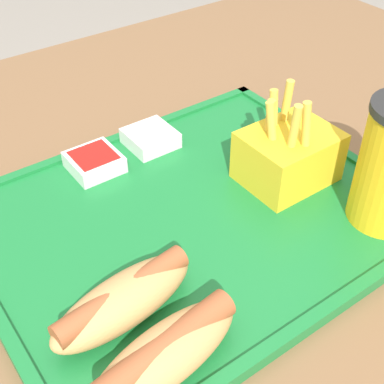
{
  "coord_description": "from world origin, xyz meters",
  "views": [
    {
      "loc": [
        0.22,
        0.35,
        1.1
      ],
      "look_at": [
        -0.02,
        0.01,
        0.76
      ],
      "focal_mm": 50.0,
      "sensor_mm": 36.0,
      "label": 1
    }
  ],
  "objects_px": {
    "hot_dog_near": "(123,300)",
    "sauce_cup_ketchup": "(94,162)",
    "hot_dog_far": "(166,353)",
    "fries_carton": "(288,155)",
    "sauce_cup_mayo": "(150,137)"
  },
  "relations": [
    {
      "from": "fries_carton",
      "to": "hot_dog_near",
      "type": "bearing_deg",
      "value": 13.93
    },
    {
      "from": "hot_dog_near",
      "to": "sauce_cup_mayo",
      "type": "distance_m",
      "value": 0.26
    },
    {
      "from": "hot_dog_far",
      "to": "sauce_cup_ketchup",
      "type": "bearing_deg",
      "value": -106.4
    },
    {
      "from": "sauce_cup_mayo",
      "to": "sauce_cup_ketchup",
      "type": "height_order",
      "value": "same"
    },
    {
      "from": "hot_dog_far",
      "to": "fries_carton",
      "type": "height_order",
      "value": "fries_carton"
    },
    {
      "from": "hot_dog_far",
      "to": "sauce_cup_ketchup",
      "type": "xyz_separation_m",
      "value": [
        -0.08,
        -0.26,
        -0.01
      ]
    },
    {
      "from": "hot_dog_far",
      "to": "hot_dog_near",
      "type": "bearing_deg",
      "value": -90.0
    },
    {
      "from": "hot_dog_near",
      "to": "sauce_cup_ketchup",
      "type": "xyz_separation_m",
      "value": [
        -0.08,
        -0.2,
        -0.01
      ]
    },
    {
      "from": "fries_carton",
      "to": "sauce_cup_mayo",
      "type": "bearing_deg",
      "value": -58.88
    },
    {
      "from": "hot_dog_near",
      "to": "sauce_cup_ketchup",
      "type": "bearing_deg",
      "value": -111.16
    },
    {
      "from": "fries_carton",
      "to": "hot_dog_far",
      "type": "bearing_deg",
      "value": 26.91
    },
    {
      "from": "hot_dog_near",
      "to": "sauce_cup_ketchup",
      "type": "relative_size",
      "value": 2.59
    },
    {
      "from": "hot_dog_far",
      "to": "hot_dog_near",
      "type": "height_order",
      "value": "same"
    },
    {
      "from": "hot_dog_far",
      "to": "fries_carton",
      "type": "distance_m",
      "value": 0.27
    },
    {
      "from": "hot_dog_far",
      "to": "fries_carton",
      "type": "xyz_separation_m",
      "value": [
        -0.24,
        -0.12,
        0.01
      ]
    }
  ]
}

